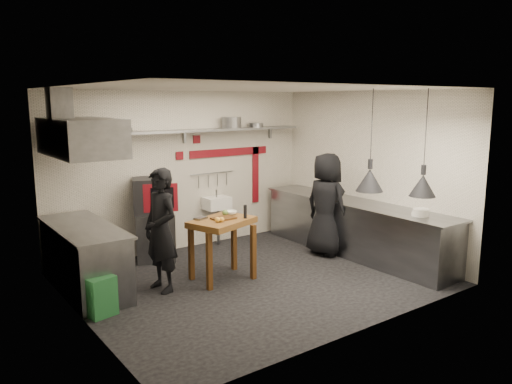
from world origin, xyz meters
TOP-DOWN VIEW (x-y plane):
  - floor at (0.00, 0.00)m, footprint 5.00×5.00m
  - ceiling at (0.00, 0.00)m, footprint 5.00×5.00m
  - wall_back at (0.00, 2.10)m, footprint 5.00×0.04m
  - wall_front at (0.00, -2.10)m, footprint 5.00×0.04m
  - wall_left at (-2.50, 0.00)m, footprint 0.04×4.20m
  - wall_right at (2.50, 0.00)m, footprint 0.04×4.20m
  - red_band_horiz at (0.95, 2.08)m, footprint 1.70×0.02m
  - red_band_vert at (1.55, 2.08)m, footprint 0.14×0.02m
  - red_tile_a at (0.25, 2.08)m, footprint 0.14×0.02m
  - red_tile_b at (-0.10, 2.08)m, footprint 0.14×0.02m
  - back_shelf at (0.00, 1.92)m, footprint 4.60×0.34m
  - shelf_bracket_left at (-1.90, 2.07)m, footprint 0.04×0.06m
  - shelf_bracket_mid at (0.00, 2.07)m, footprint 0.04×0.06m
  - shelf_bracket_right at (1.90, 2.07)m, footprint 0.04×0.06m
  - pan_far_left at (-1.34, 1.92)m, footprint 0.32×0.32m
  - pan_mid_left at (-1.13, 1.92)m, footprint 0.27×0.27m
  - stock_pot at (0.89, 1.92)m, footprint 0.44×0.44m
  - pan_right at (1.44, 1.92)m, footprint 0.36×0.36m
  - oven_stand at (-0.76, 1.74)m, footprint 0.79×0.76m
  - combi_oven at (-0.80, 1.80)m, footprint 0.72×0.70m
  - oven_door at (-0.75, 1.51)m, footprint 0.52×0.23m
  - oven_glass at (-0.74, 1.49)m, footprint 0.34×0.15m
  - hand_sink at (0.55, 1.92)m, footprint 0.46×0.34m
  - sink_tap at (0.55, 1.92)m, footprint 0.03×0.03m
  - sink_drain at (0.55, 1.88)m, footprint 0.06×0.06m
  - utensil_rail at (0.55, 2.06)m, footprint 0.90×0.02m
  - counter_right at (2.15, 0.00)m, footprint 0.70×3.80m
  - counter_right_top at (2.15, 0.00)m, footprint 0.76×3.90m
  - plate_stack at (2.12, -1.34)m, footprint 0.29×0.29m
  - small_bowl_right at (2.10, -1.30)m, footprint 0.25×0.25m
  - counter_left at (-2.15, 1.05)m, footprint 0.70×1.90m
  - counter_left_top at (-2.15, 1.05)m, footprint 0.76×2.00m
  - extractor_hood at (-2.10, 1.05)m, footprint 0.78×1.60m
  - hood_duct at (-2.35, 1.05)m, footprint 0.28×0.28m
  - green_bin at (-2.28, 0.12)m, footprint 0.40×0.40m
  - prep_table at (-0.37, 0.29)m, footprint 1.08×0.90m
  - cutting_board at (-0.34, 0.28)m, footprint 0.34×0.25m
  - pepper_mill at (-0.06, 0.13)m, footprint 0.05×0.05m
  - lemon_a at (-0.52, 0.15)m, footprint 0.10×0.10m
  - lemon_b at (-0.46, 0.14)m, footprint 0.09×0.09m
  - veg_ball at (-0.21, 0.43)m, footprint 0.11×0.11m
  - steel_tray at (-0.62, 0.47)m, footprint 0.22×0.18m
  - bowl at (-0.10, 0.46)m, footprint 0.21×0.21m
  - heat_lamp_near at (1.39, -0.96)m, footprint 0.40×0.40m
  - heat_lamp_far at (1.88, -1.51)m, footprint 0.43×0.43m
  - chef_left at (-1.28, 0.42)m, footprint 0.49×0.68m
  - chef_right at (1.74, 0.28)m, footprint 0.63×0.91m

SIDE VIEW (x-z plane):
  - floor at x=0.00m, z-range 0.00..0.00m
  - green_bin at x=-2.28m, z-range 0.00..0.50m
  - sink_drain at x=0.55m, z-range 0.01..0.67m
  - oven_stand at x=-0.76m, z-range 0.00..0.80m
  - counter_right at x=2.15m, z-range 0.00..0.90m
  - counter_left at x=-2.15m, z-range 0.00..0.90m
  - prep_table at x=-0.37m, z-range 0.00..0.92m
  - hand_sink at x=0.55m, z-range 0.67..0.89m
  - chef_left at x=-1.28m, z-range 0.00..1.73m
  - chef_right at x=1.74m, z-range 0.00..1.76m
  - counter_right_top at x=2.15m, z-range 0.90..0.93m
  - counter_left_top at x=-2.15m, z-range 0.90..0.93m
  - cutting_board at x=-0.34m, z-range 0.92..0.94m
  - steel_tray at x=-0.62m, z-range 0.92..0.95m
  - bowl at x=-0.10m, z-range 0.92..0.98m
  - small_bowl_right at x=2.10m, z-range 0.93..0.98m
  - lemon_b at x=-0.46m, z-range 0.92..0.99m
  - sink_tap at x=0.55m, z-range 0.89..1.03m
  - lemon_a at x=-0.52m, z-range 0.92..1.00m
  - veg_ball at x=-0.21m, z-range 0.92..1.02m
  - plate_stack at x=2.12m, z-range 0.93..1.04m
  - pepper_mill at x=-0.06m, z-range 0.92..1.12m
  - combi_oven at x=-0.80m, z-range 0.80..1.38m
  - oven_door at x=-0.75m, z-range 0.86..1.32m
  - oven_glass at x=-0.74m, z-range 0.92..1.26m
  - red_band_vert at x=1.55m, z-range 0.65..1.75m
  - utensil_rail at x=0.55m, z-range 1.31..1.33m
  - wall_back at x=0.00m, z-range 0.00..2.80m
  - wall_front at x=0.00m, z-range 0.00..2.80m
  - wall_left at x=-2.50m, z-range 0.00..2.80m
  - wall_right at x=2.50m, z-range 0.00..2.80m
  - red_band_horiz at x=0.95m, z-range 1.61..1.75m
  - red_tile_b at x=-0.10m, z-range 1.61..1.75m
  - red_tile_a at x=0.25m, z-range 1.88..2.02m
  - shelf_bracket_left at x=-1.90m, z-range 1.90..2.14m
  - shelf_bracket_mid at x=0.00m, z-range 1.90..2.14m
  - shelf_bracket_right at x=1.90m, z-range 1.90..2.14m
  - heat_lamp_far at x=1.88m, z-range 1.28..2.80m
  - heat_lamp_near at x=1.39m, z-range 1.33..2.80m
  - back_shelf at x=0.00m, z-range 2.10..2.14m
  - extractor_hood at x=-2.10m, z-range 1.90..2.40m
  - pan_mid_left at x=-1.13m, z-range 2.14..2.21m
  - pan_right at x=1.44m, z-range 2.14..2.22m
  - pan_far_left at x=-1.34m, z-range 2.14..2.23m
  - stock_pot at x=0.89m, z-range 2.14..2.34m
  - hood_duct at x=-2.35m, z-range 2.30..2.80m
  - ceiling at x=0.00m, z-range 2.80..2.80m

